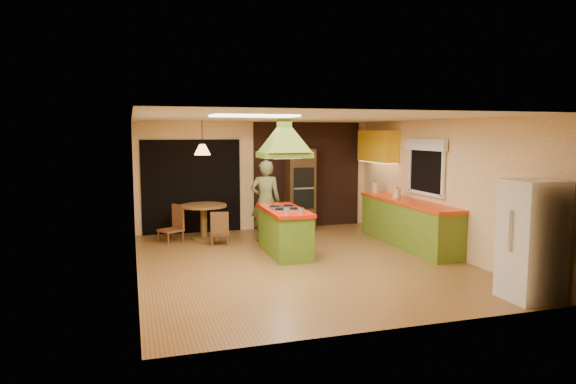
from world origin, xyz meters
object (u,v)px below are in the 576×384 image
object	(u,v)px
dining_table	(204,215)
canister_large	(375,188)
kitchen_island	(284,231)
refrigerator	(532,240)
wall_oven	(300,189)
man	(265,201)

from	to	relation	value
dining_table	canister_large	size ratio (longest dim) A/B	4.34
kitchen_island	canister_large	xyz separation A→B (m)	(2.50, 1.28, 0.60)
canister_large	dining_table	bearing A→B (deg)	171.60
kitchen_island	dining_table	xyz separation A→B (m)	(-1.25, 1.83, 0.08)
refrigerator	canister_large	xyz separation A→B (m)	(0.08, 4.77, 0.22)
refrigerator	wall_oven	xyz separation A→B (m)	(-1.36, 5.79, 0.13)
man	wall_oven	xyz separation A→B (m)	(1.11, 1.09, 0.10)
kitchen_island	man	world-z (taller)	man
kitchen_island	wall_oven	bearing A→B (deg)	66.38
man	canister_large	world-z (taller)	man
man	refrigerator	xyz separation A→B (m)	(2.47, -4.69, -0.03)
kitchen_island	canister_large	size ratio (longest dim) A/B	7.59
canister_large	kitchen_island	bearing A→B (deg)	-152.89
man	dining_table	world-z (taller)	man
wall_oven	dining_table	distance (m)	2.39
dining_table	canister_large	distance (m)	3.82
refrigerator	man	bearing A→B (deg)	117.94
kitchen_island	refrigerator	xyz separation A→B (m)	(2.42, -3.49, 0.38)
kitchen_island	man	bearing A→B (deg)	93.58
kitchen_island	dining_table	world-z (taller)	kitchen_island
man	wall_oven	distance (m)	1.56
man	kitchen_island	bearing A→B (deg)	104.95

